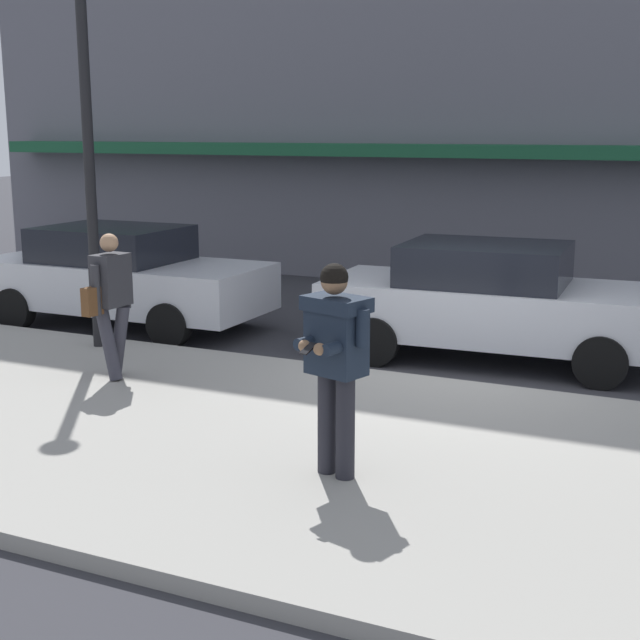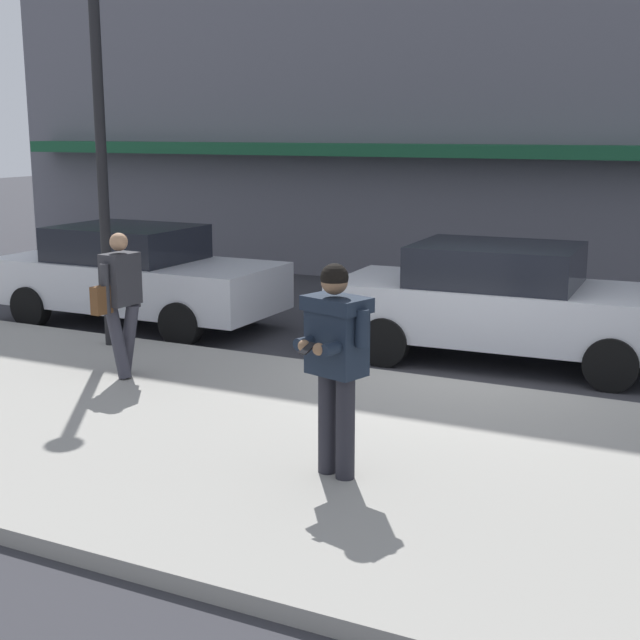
{
  "view_description": "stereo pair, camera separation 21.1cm",
  "coord_description": "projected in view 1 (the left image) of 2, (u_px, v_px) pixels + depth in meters",
  "views": [
    {
      "loc": [
        2.86,
        -9.94,
        3.0
      ],
      "look_at": [
        -0.1,
        -3.59,
        1.49
      ],
      "focal_mm": 50.0,
      "sensor_mm": 36.0,
      "label": 1
    },
    {
      "loc": [
        3.05,
        -9.84,
        3.0
      ],
      "look_at": [
        -0.1,
        -3.59,
        1.49
      ],
      "focal_mm": 50.0,
      "sensor_mm": 36.0,
      "label": 2
    }
  ],
  "objects": [
    {
      "name": "ground_plane",
      "position": [
        454.0,
        386.0,
        10.62
      ],
      "size": [
        80.0,
        80.0,
        0.0
      ],
      "primitive_type": "plane",
      "color": "#333338"
    },
    {
      "name": "sidewalk",
      "position": [
        472.0,
        476.0,
        7.66
      ],
      "size": [
        32.0,
        5.3,
        0.14
      ],
      "primitive_type": "cube",
      "color": "#99968E",
      "rests_on": "ground"
    },
    {
      "name": "curb_paint_line",
      "position": [
        540.0,
        394.0,
        10.25
      ],
      "size": [
        28.0,
        0.12,
        0.01
      ],
      "primitive_type": "cube",
      "color": "silver",
      "rests_on": "ground"
    },
    {
      "name": "parked_sedan_near",
      "position": [
        121.0,
        276.0,
        13.65
      ],
      "size": [
        4.51,
        1.96,
        1.54
      ],
      "color": "silver",
      "rests_on": "ground"
    },
    {
      "name": "parked_sedan_mid",
      "position": [
        494.0,
        301.0,
        11.64
      ],
      "size": [
        4.59,
        2.11,
        1.54
      ],
      "color": "silver",
      "rests_on": "ground"
    },
    {
      "name": "man_texting_on_phone",
      "position": [
        335.0,
        347.0,
        7.27
      ],
      "size": [
        0.63,
        0.64,
        1.81
      ],
      "color": "#23232B",
      "rests_on": "sidewalk"
    },
    {
      "name": "pedestrian_with_bag",
      "position": [
        110.0,
        297.0,
        10.23
      ],
      "size": [
        0.35,
        0.72,
        1.7
      ],
      "color": "#33333D",
      "rests_on": "sidewalk"
    },
    {
      "name": "street_lamp_post",
      "position": [
        87.0,
        117.0,
        11.34
      ],
      "size": [
        0.36,
        0.36,
        4.88
      ],
      "color": "black",
      "rests_on": "sidewalk"
    }
  ]
}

